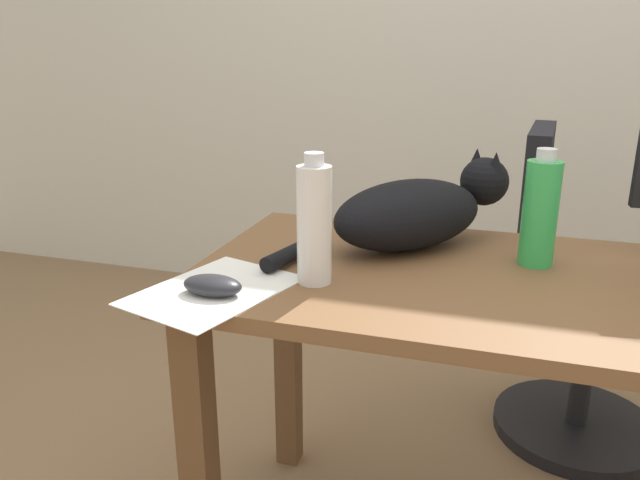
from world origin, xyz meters
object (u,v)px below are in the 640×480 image
object	(u,v)px
water_bottle	(314,224)
office_chair	(573,311)
spray_bottle	(540,212)
cat	(417,211)
computer_mouse	(212,285)

from	to	relation	value
water_bottle	office_chair	bearing A→B (deg)	54.51
office_chair	spray_bottle	bearing A→B (deg)	-105.42
spray_bottle	cat	bearing A→B (deg)	170.09
water_bottle	spray_bottle	size ratio (longest dim) A/B	1.04
cat	water_bottle	distance (m)	0.31
office_chair	computer_mouse	bearing A→B (deg)	-128.47
office_chair	spray_bottle	xyz separation A→B (m)	(-0.15, -0.54, 0.42)
office_chair	water_bottle	size ratio (longest dim) A/B	3.78
cat	office_chair	bearing A→B (deg)	51.19
cat	computer_mouse	xyz separation A→B (m)	(-0.30, -0.38, -0.06)
computer_mouse	spray_bottle	world-z (taller)	spray_bottle
computer_mouse	water_bottle	size ratio (longest dim) A/B	0.45
cat	spray_bottle	bearing A→B (deg)	-9.91
cat	water_bottle	xyz separation A→B (m)	(-0.15, -0.27, 0.03)
cat	water_bottle	world-z (taller)	water_bottle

